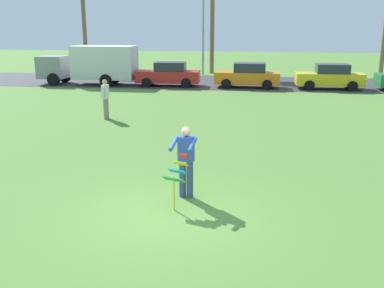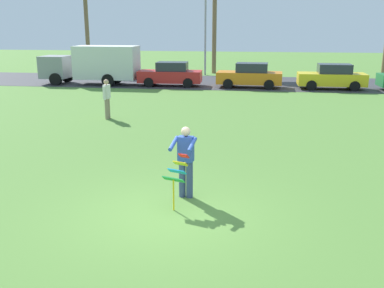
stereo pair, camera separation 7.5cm
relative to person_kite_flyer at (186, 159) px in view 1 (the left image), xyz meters
The scene contains 10 objects.
ground_plane 1.42m from the person_kite_flyer, 103.68° to the right, with size 120.00×120.00×0.00m, color #568438.
road_strip 21.82m from the person_kite_flyer, 90.66° to the left, with size 120.00×8.00×0.01m, color #38383D.
person_kite_flyer is the anchor object (origin of this frame).
kite_held 0.67m from the person_kite_flyer, 97.92° to the right, with size 0.55×0.71×1.20m.
parked_truck_grey_van 21.56m from the person_kite_flyer, 115.83° to the left, with size 6.71×2.14×2.62m.
parked_car_red 19.84m from the person_kite_flyer, 102.10° to the left, with size 4.26×1.95×1.60m.
parked_car_orange 19.43m from the person_kite_flyer, 86.69° to the left, with size 4.26×1.96×1.60m.
parked_car_yellow 20.41m from the person_kite_flyer, 71.95° to the left, with size 4.21×1.85×1.60m.
streetlight_pole 26.87m from the person_kite_flyer, 95.71° to the left, with size 0.24×1.65×7.00m.
person_walker_near 9.79m from the person_kite_flyer, 119.68° to the left, with size 0.23×0.57×1.73m.
Camera 1 is at (1.76, -8.74, 4.01)m, focal length 41.17 mm.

